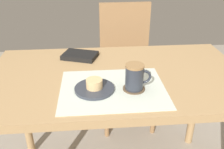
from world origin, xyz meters
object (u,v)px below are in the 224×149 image
object	(u,v)px
dining_table	(117,89)
small_book	(80,56)
pastry	(94,84)
coffee_mug	(135,77)
wooden_chair	(126,62)
pastry_plate	(95,89)

from	to	relation	value
dining_table	small_book	xyz separation A→B (m)	(-0.18, 0.21, 0.10)
dining_table	pastry	bearing A→B (deg)	-127.80
dining_table	small_book	bearing A→B (deg)	131.01
coffee_mug	small_book	world-z (taller)	coffee_mug
wooden_chair	coffee_mug	size ratio (longest dim) A/B	8.28
small_book	wooden_chair	bearing A→B (deg)	74.50
dining_table	coffee_mug	xyz separation A→B (m)	(0.06, -0.15, 0.15)
dining_table	pastry_plate	xyz separation A→B (m)	(-0.11, -0.15, 0.10)
dining_table	coffee_mug	world-z (taller)	coffee_mug
small_book	coffee_mug	bearing A→B (deg)	-37.04
dining_table	pastry	distance (m)	0.22
dining_table	wooden_chair	world-z (taller)	wooden_chair
wooden_chair	small_book	world-z (taller)	wooden_chair
pastry	small_book	bearing A→B (deg)	101.23
pastry_plate	small_book	size ratio (longest dim) A/B	0.94
dining_table	small_book	world-z (taller)	small_book
pastry	small_book	world-z (taller)	pastry
coffee_mug	dining_table	bearing A→B (deg)	110.40
small_book	pastry	bearing A→B (deg)	-59.25
pastry	dining_table	bearing A→B (deg)	52.20
wooden_chair	pastry_plate	bearing A→B (deg)	71.55
wooden_chair	coffee_mug	distance (m)	0.90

